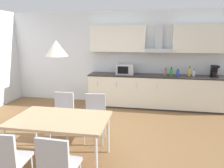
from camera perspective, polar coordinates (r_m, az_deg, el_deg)
The scene contains 18 objects.
ground_plane at distance 4.18m, azimuth -5.24°, elevation -15.29°, with size 9.34×7.96×0.02m, color brown.
wall_back at distance 6.38m, azimuth 1.07°, elevation 6.85°, with size 7.47×0.10×2.63m, color silver.
kitchen_counter at distance 6.08m, azimuth 11.54°, elevation -1.90°, with size 3.71×0.65×0.90m.
backsplash_tile at distance 6.25m, azimuth 11.79°, elevation 5.33°, with size 3.69×0.02×0.57m, color silver.
upper_wall_cabinets at distance 6.05m, azimuth 12.10°, elevation 11.40°, with size 3.69×0.40×0.71m.
microwave at distance 6.01m, azimuth 3.44°, elevation 3.88°, with size 0.48×0.35×0.28m.
coffee_maker at distance 6.20m, azimuth 25.15°, elevation 3.07°, with size 0.18×0.19×0.30m.
bottle_blue at distance 6.00m, azimuth 16.80°, elevation 2.77°, with size 0.07×0.07×0.19m.
bottle_yellow at distance 6.08m, azimuth 19.58°, elevation 3.03°, with size 0.06×0.06×0.27m.
bottle_white at distance 6.11m, azimuth 20.62°, elevation 2.69°, with size 0.07×0.07×0.19m.
bottle_green at distance 6.05m, azimuth 15.19°, elevation 3.10°, with size 0.08×0.08×0.22m.
bottle_brown at distance 6.00m, azimuth 13.85°, elevation 3.04°, with size 0.07×0.07×0.21m.
dining_table at distance 3.43m, azimuth -13.37°, elevation -9.32°, with size 1.44×0.92×0.72m.
chair_near_left at distance 2.98m, azimuth -25.90°, elevation -16.86°, with size 0.42×0.42×0.87m.
chair_far_right at distance 4.12m, azimuth -4.49°, elevation -7.45°, with size 0.44×0.44×0.87m.
chair_near_right at distance 2.68m, azimuth -14.14°, elevation -19.36°, with size 0.41×0.41×0.87m.
chair_far_left at distance 4.33m, azimuth -12.78°, elevation -6.77°, with size 0.41×0.41×0.87m.
pendant_lamp at distance 3.20m, azimuth -14.34°, elevation 9.01°, with size 0.32×0.32×0.22m, color silver.
Camera 1 is at (1.03, -3.56, 1.93)m, focal length 35.00 mm.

